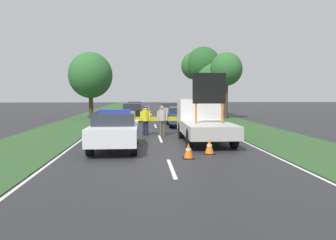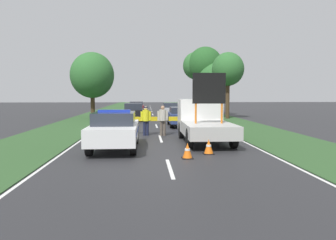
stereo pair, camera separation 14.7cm
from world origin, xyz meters
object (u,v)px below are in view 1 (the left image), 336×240
road_barrier (159,120)px  pedestrian_civilian (162,118)px  traffic_cone_near_police (209,147)px  queued_car_hatch_blue (181,116)px  roadside_tree_mid_right (226,70)px  roadside_tree_far_left (212,79)px  traffic_cone_centre_front (188,151)px  queued_car_sedan_black (132,112)px  queued_car_sedan_silver (169,109)px  police_officer (145,118)px  roadside_tree_mid_left (194,66)px  queued_car_wagon_maroon (135,107)px  work_truck (203,121)px  roadside_tree_near_left (203,65)px  police_car (115,130)px  roadside_tree_near_right (91,75)px

road_barrier → pedestrian_civilian: size_ratio=1.87×
traffic_cone_near_police → queued_car_hatch_blue: size_ratio=0.14×
queued_car_hatch_blue → roadside_tree_mid_right: (5.14, 7.00, 3.92)m
traffic_cone_near_police → roadside_tree_far_left: 23.75m
pedestrian_civilian → traffic_cone_centre_front: pedestrian_civilian is taller
queued_car_sedan_black → roadside_tree_mid_right: roadside_tree_mid_right is taller
roadside_tree_mid_right → queued_car_sedan_silver: bearing=135.2°
road_barrier → traffic_cone_near_police: road_barrier is taller
police_officer → roadside_tree_mid_left: 19.83m
queued_car_hatch_blue → queued_car_wagon_maroon: 18.56m
police_officer → roadside_tree_mid_right: roadside_tree_mid_right is taller
road_barrier → roadside_tree_mid_right: 13.88m
queued_car_sedan_black → work_truck: bearing=106.3°
roadside_tree_near_left → roadside_tree_far_left: (0.85, -0.87, -1.58)m
queued_car_sedan_silver → roadside_tree_far_left: (4.76, -0.25, 3.23)m
police_car → road_barrier: (2.14, 5.36, -0.01)m
work_truck → police_car: bearing=23.6°
traffic_cone_near_police → roadside_tree_near_left: size_ratio=0.08×
queued_car_sedan_black → queued_car_sedan_silver: size_ratio=1.01×
roadside_tree_near_right → roadside_tree_mid_left: (10.86, 4.56, 1.31)m
road_barrier → traffic_cone_near_police: bearing=-82.5°
queued_car_sedan_silver → traffic_cone_near_police: bearing=89.5°
work_truck → roadside_tree_far_left: (4.58, 19.44, 2.92)m
police_car → road_barrier: size_ratio=1.50×
work_truck → queued_car_sedan_black: work_truck is taller
traffic_cone_centre_front → roadside_tree_far_left: bearing=76.0°
road_barrier → roadside_tree_near_right: 14.82m
police_officer → roadside_tree_near_right: roadside_tree_near_right is taller
traffic_cone_centre_front → roadside_tree_mid_left: (4.13, 25.25, 5.19)m
pedestrian_civilian → traffic_cone_near_police: 6.01m
police_officer → traffic_cone_centre_front: police_officer is taller
queued_car_sedan_silver → roadside_tree_near_left: bearing=-171.0°
road_barrier → traffic_cone_near_police: (1.65, -6.74, -0.55)m
road_barrier → work_truck: bearing=-64.2°
traffic_cone_centre_front → roadside_tree_near_right: bearing=108.0°
traffic_cone_near_police → roadside_tree_far_left: size_ratio=0.10×
queued_car_sedan_silver → work_truck: bearing=90.5°
pedestrian_civilian → queued_car_sedan_black: (-2.06, 11.25, -0.22)m
roadside_tree_mid_left → roadside_tree_far_left: bearing=-39.9°
traffic_cone_near_police → queued_car_hatch_blue: bearing=89.3°
police_officer → roadside_tree_far_left: roadside_tree_far_left is taller
police_officer → queued_car_wagon_maroon: (-1.21, 23.35, -0.25)m
police_car → roadside_tree_far_left: roadside_tree_far_left is taller
work_truck → traffic_cone_centre_front: size_ratio=9.09×
queued_car_sedan_silver → roadside_tree_mid_right: (5.07, -5.04, 3.93)m
police_car → traffic_cone_centre_front: police_car is taller
roadside_tree_mid_left → roadside_tree_far_left: 2.77m
queued_car_hatch_blue → roadside_tree_mid_left: size_ratio=0.60×
pedestrian_civilian → roadside_tree_mid_left: (4.70, 18.65, 4.48)m
work_truck → queued_car_wagon_maroon: (-4.07, 25.80, -0.30)m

